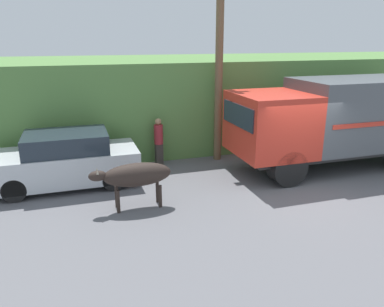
# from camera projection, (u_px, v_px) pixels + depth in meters

# --- Properties ---
(ground_plane) EXTENTS (60.00, 60.00, 0.00)m
(ground_plane) POSITION_uv_depth(u_px,v_px,m) (299.00, 187.00, 11.30)
(ground_plane) COLOR slate
(hillside_embankment) EXTENTS (32.00, 6.96, 3.47)m
(hillside_embankment) POSITION_uv_depth(u_px,v_px,m) (215.00, 96.00, 17.27)
(hillside_embankment) COLOR #568442
(hillside_embankment) RESTS_ON ground_plane
(cargo_truck) EXTENTS (7.48, 2.51, 3.01)m
(cargo_truck) POSITION_uv_depth(u_px,v_px,m) (343.00, 118.00, 12.56)
(cargo_truck) COLOR #2D2D2D
(cargo_truck) RESTS_ON ground_plane
(brown_cow) EXTENTS (2.11, 0.62, 1.23)m
(brown_cow) POSITION_uv_depth(u_px,v_px,m) (136.00, 175.00, 9.65)
(brown_cow) COLOR #2D231E
(brown_cow) RESTS_ON ground_plane
(parked_suv) EXTENTS (4.31, 1.89, 1.64)m
(parked_suv) POSITION_uv_depth(u_px,v_px,m) (65.00, 160.00, 11.17)
(parked_suv) COLOR silver
(parked_suv) RESTS_ON ground_plane
(pedestrian_on_hill) EXTENTS (0.36, 0.36, 1.67)m
(pedestrian_on_hill) POSITION_uv_depth(u_px,v_px,m) (159.00, 139.00, 12.97)
(pedestrian_on_hill) COLOR #38332D
(pedestrian_on_hill) RESTS_ON ground_plane
(utility_pole) EXTENTS (0.90, 0.27, 6.77)m
(utility_pole) POSITION_uv_depth(u_px,v_px,m) (219.00, 63.00, 12.86)
(utility_pole) COLOR brown
(utility_pole) RESTS_ON ground_plane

